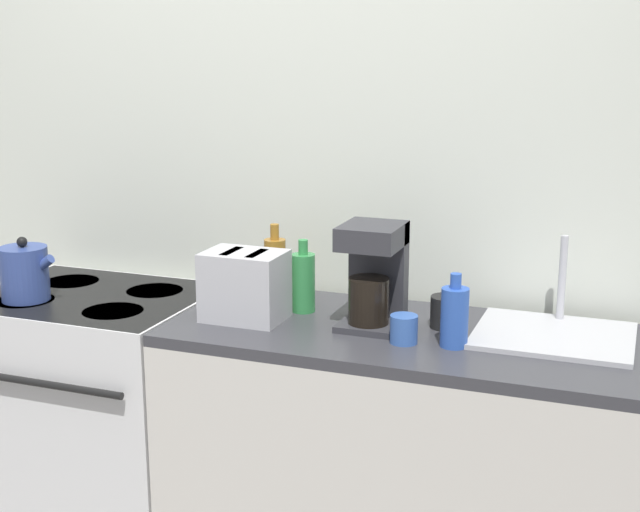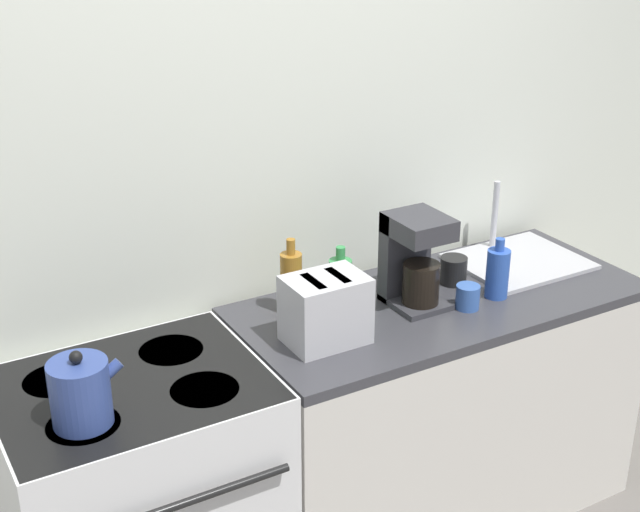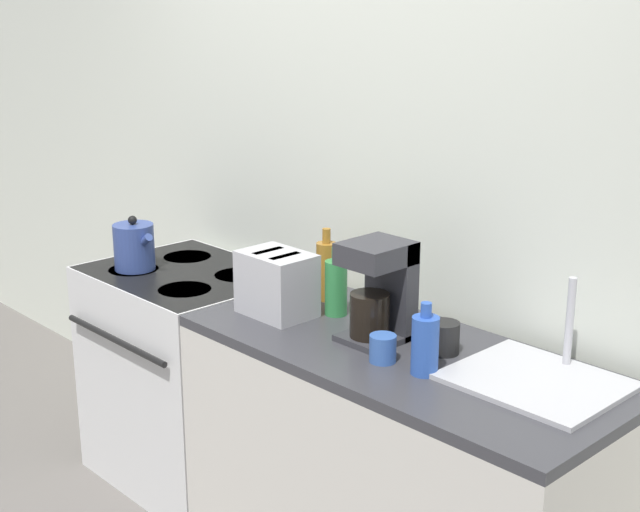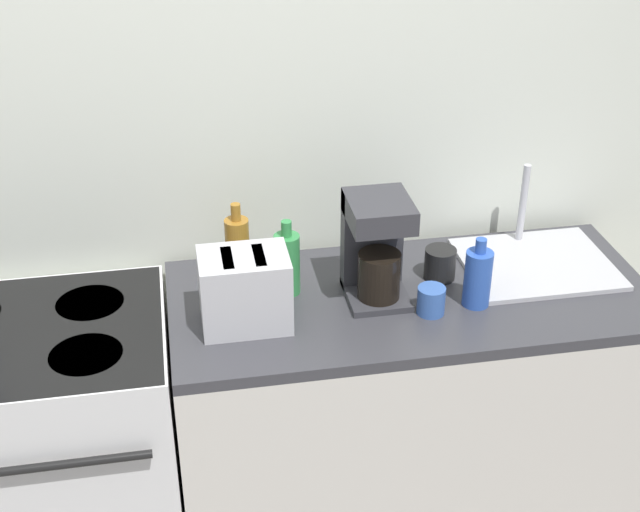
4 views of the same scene
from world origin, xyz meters
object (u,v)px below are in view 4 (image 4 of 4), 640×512
bottle_amber (238,250)px  bottle_green (287,263)px  coffee_maker (376,244)px  cup_blue (431,300)px  stove (47,451)px  bottle_blue (478,277)px  toaster (245,290)px  cup_black (440,264)px

bottle_amber → bottle_green: 0.16m
coffee_maker → cup_blue: size_ratio=3.85×
stove → bottle_green: (0.76, 0.09, 0.54)m
bottle_green → bottle_blue: bearing=-17.3°
toaster → cup_blue: (0.53, -0.04, -0.07)m
bottle_blue → bottle_green: 0.56m
toaster → stove: bearing=174.6°
stove → bottle_amber: 0.85m
stove → bottle_amber: bottle_amber is taller
toaster → bottle_amber: (0.00, 0.23, 0.00)m
bottle_amber → bottle_blue: bearing=-20.7°
toaster → cup_black: bearing=13.0°
coffee_maker → bottle_blue: size_ratio=1.48×
toaster → bottle_blue: (0.68, -0.02, -0.02)m
bottle_blue → cup_blue: bottle_blue is taller
toaster → cup_blue: size_ratio=2.98×
bottle_green → cup_blue: bottle_green is taller
bottle_green → cup_black: bottle_green is taller
bottle_blue → bottle_green: (-0.53, 0.17, 0.01)m
cup_black → bottle_amber: bearing=171.6°
cup_blue → bottle_amber: bearing=152.5°
coffee_maker → bottle_amber: size_ratio=1.22×
bottle_amber → cup_blue: 0.60m
stove → cup_black: cup_black is taller
stove → coffee_maker: size_ratio=2.78×
coffee_maker → cup_black: (0.22, 0.05, -0.12)m
toaster → bottle_amber: 0.23m
cup_black → cup_blue: size_ratio=1.18×
bottle_amber → bottle_blue: 0.72m
stove → bottle_amber: (0.62, 0.17, 0.55)m
coffee_maker → cup_blue: 0.23m
bottle_amber → bottle_green: size_ratio=1.10×
coffee_maker → cup_black: coffee_maker is taller
toaster → cup_black: toaster is taller
bottle_amber → stove: bearing=-164.5°
bottle_blue → cup_blue: 0.15m
bottle_blue → cup_black: bottle_blue is taller
toaster → bottle_amber: size_ratio=0.95×
toaster → coffee_maker: size_ratio=0.77×
bottle_blue → cup_blue: size_ratio=2.60×
stove → bottle_blue: (1.30, -0.08, 0.53)m
toaster → bottle_green: bottle_green is taller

